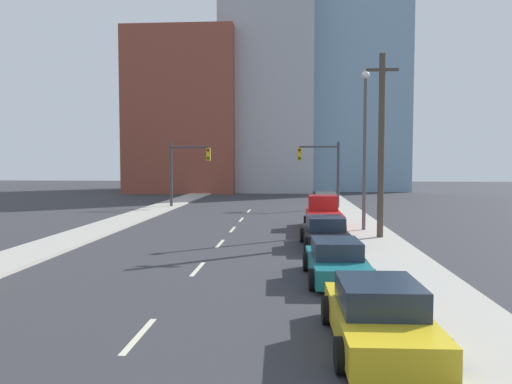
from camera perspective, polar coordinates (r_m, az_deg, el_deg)
The scene contains 19 objects.
sidewalk_left at distance 50.39m, azimuth -8.67°, elevation -1.01°, with size 2.60×92.63×0.14m.
sidewalk_right at distance 49.32m, azimuth 9.04°, elevation -1.11°, with size 2.60×92.63×0.14m.
lane_stripe_at_8m at distance 12.12m, azimuth -13.21°, elevation -15.67°, with size 0.16×2.40×0.01m, color beige.
lane_stripe_at_15m at distance 18.77m, azimuth -6.68°, elevation -8.73°, with size 0.16×2.40×0.01m, color beige.
lane_stripe_at_21m at distance 24.33m, azimuth -4.13°, elevation -5.91°, with size 0.16×2.40×0.01m, color beige.
lane_stripe_at_26m at distance 29.35m, azimuth -2.69°, elevation -4.29°, with size 0.16×2.40×0.01m, color beige.
lane_stripe_at_31m at distance 34.29m, azimuth -1.69°, elevation -3.17°, with size 0.16×2.40×0.01m, color beige.
lane_stripe_at_37m at distance 40.31m, azimuth -0.82°, elevation -2.17°, with size 0.16×2.40×0.01m, color beige.
building_brick_left at distance 69.87m, azimuth -7.66°, elevation 8.69°, with size 14.00×16.00×20.73m.
building_office_center at distance 72.82m, azimuth 1.49°, elevation 10.95°, with size 12.00×20.00×26.91m.
building_glass_right at distance 77.74m, azimuth 11.09°, elevation 12.95°, with size 13.00×20.00×33.72m.
traffic_signal_left at distance 43.43m, azimuth -8.38°, elevation 2.97°, with size 3.56×0.35×5.64m.
traffic_signal_right at distance 42.49m, azimuth 8.01°, elevation 2.97°, with size 3.56×0.35×5.64m.
utility_pole_right_mid at distance 25.99m, azimuth 14.13°, elevation 5.21°, with size 1.60×0.32×9.36m.
street_lamp at distance 28.68m, azimuth 12.33°, elevation 5.81°, with size 0.44×0.44×8.99m.
sedan_yellow at distance 11.33m, azimuth 13.85°, elevation -13.60°, with size 2.26×4.66×1.41m.
sedan_teal at distance 17.04m, azimuth 9.14°, elevation -7.85°, with size 2.16×4.53×1.36m.
sedan_black at distance 23.42m, azimuth 7.91°, elevation -4.67°, with size 2.30×4.75×1.43m.
pickup_truck_red at distance 29.48m, azimuth 7.72°, elevation -2.73°, with size 2.22×5.75×1.96m.
Camera 1 is at (3.47, -2.67, 3.96)m, focal length 35.00 mm.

